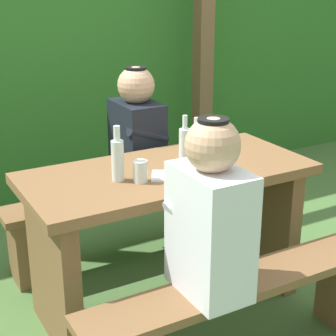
# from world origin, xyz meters

# --- Properties ---
(ground_plane) EXTENTS (12.00, 12.00, 0.00)m
(ground_plane) POSITION_xyz_m (0.00, 0.00, 0.00)
(ground_plane) COLOR #486E37
(hedge_backdrop) EXTENTS (6.40, 1.10, 2.21)m
(hedge_backdrop) POSITION_xyz_m (0.00, 2.22, 1.10)
(hedge_backdrop) COLOR #2D6B24
(hedge_backdrop) RESTS_ON ground_plane
(pergola_post_right) EXTENTS (0.12, 0.12, 2.04)m
(pergola_post_right) POSITION_xyz_m (1.08, 1.38, 1.02)
(pergola_post_right) COLOR brown
(pergola_post_right) RESTS_ON ground_plane
(picnic_table) EXTENTS (1.40, 0.64, 0.75)m
(picnic_table) POSITION_xyz_m (0.00, 0.00, 0.51)
(picnic_table) COLOR brown
(picnic_table) RESTS_ON ground_plane
(bench_near) EXTENTS (1.40, 0.24, 0.43)m
(bench_near) POSITION_xyz_m (0.00, -0.57, 0.31)
(bench_near) COLOR brown
(bench_near) RESTS_ON ground_plane
(bench_far) EXTENTS (1.40, 0.24, 0.43)m
(bench_far) POSITION_xyz_m (0.00, 0.57, 0.31)
(bench_far) COLOR brown
(bench_far) RESTS_ON ground_plane
(person_white_shirt) EXTENTS (0.25, 0.35, 0.72)m
(person_white_shirt) POSITION_xyz_m (-0.13, -0.57, 0.76)
(person_white_shirt) COLOR silver
(person_white_shirt) RESTS_ON bench_near
(person_black_coat) EXTENTS (0.25, 0.35, 0.72)m
(person_black_coat) POSITION_xyz_m (0.12, 0.57, 0.76)
(person_black_coat) COLOR black
(person_black_coat) RESTS_ON bench_far
(drinking_glass) EXTENTS (0.07, 0.07, 0.10)m
(drinking_glass) POSITION_xyz_m (-0.19, -0.09, 0.80)
(drinking_glass) COLOR silver
(drinking_glass) RESTS_ON picnic_table
(bottle_left) EXTENTS (0.06, 0.06, 0.26)m
(bottle_left) POSITION_xyz_m (-0.27, -0.03, 0.85)
(bottle_left) COLOR silver
(bottle_left) RESTS_ON picnic_table
(bottle_right) EXTENTS (0.06, 0.06, 0.21)m
(bottle_right) POSITION_xyz_m (0.22, 0.09, 0.83)
(bottle_right) COLOR silver
(bottle_right) RESTS_ON picnic_table
(bottle_center) EXTENTS (0.06, 0.06, 0.25)m
(bottle_center) POSITION_xyz_m (0.09, -0.01, 0.85)
(bottle_center) COLOR silver
(bottle_center) RESTS_ON picnic_table
(cell_phone) EXTENTS (0.13, 0.16, 0.01)m
(cell_phone) POSITION_xyz_m (-0.09, -0.08, 0.75)
(cell_phone) COLOR silver
(cell_phone) RESTS_ON picnic_table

